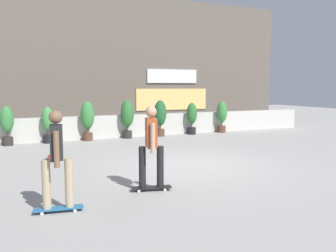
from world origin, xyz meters
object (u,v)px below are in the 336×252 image
at_px(potted_plant_0, 7,123).
at_px(skater_far_left, 57,156).
at_px(skater_by_wall_right, 151,144).
at_px(skateboard_near_camera, 52,158).
at_px(potted_plant_2, 87,118).
at_px(potted_plant_3, 127,116).
at_px(potted_plant_4, 160,115).
at_px(potted_plant_1, 48,123).
at_px(potted_plant_6, 222,115).
at_px(potted_plant_5, 192,116).

distance_m(potted_plant_0, skater_far_left, 7.83).
height_order(skater_by_wall_right, skateboard_near_camera, skater_by_wall_right).
xyz_separation_m(potted_plant_2, potted_plant_3, (1.59, 0.00, 0.02)).
xyz_separation_m(potted_plant_4, skater_far_left, (-5.16, -7.80, 0.07)).
height_order(potted_plant_2, skater_far_left, skater_far_left).
height_order(potted_plant_1, potted_plant_2, potted_plant_2).
height_order(potted_plant_0, potted_plant_6, potted_plant_6).
distance_m(potted_plant_4, skateboard_near_camera, 5.80).
bearing_deg(potted_plant_4, skater_by_wall_right, -114.36).
bearing_deg(potted_plant_3, skater_by_wall_right, -104.31).
bearing_deg(potted_plant_3, potted_plant_6, 0.00).
distance_m(potted_plant_1, potted_plant_5, 5.97).
relative_size(potted_plant_2, skateboard_near_camera, 1.85).
bearing_deg(potted_plant_6, potted_plant_2, 180.00).
relative_size(potted_plant_0, potted_plant_1, 1.04).
relative_size(potted_plant_0, potted_plant_3, 0.91).
relative_size(skater_by_wall_right, skateboard_near_camera, 2.08).
distance_m(potted_plant_2, potted_plant_5, 4.51).
distance_m(potted_plant_4, skater_by_wall_right, 7.98).
xyz_separation_m(potted_plant_0, potted_plant_3, (4.41, 0.00, 0.10)).
bearing_deg(potted_plant_6, potted_plant_4, 180.00).
distance_m(skater_far_left, skateboard_near_camera, 4.65).
bearing_deg(potted_plant_5, potted_plant_4, 180.00).
height_order(potted_plant_1, skater_far_left, skater_far_left).
height_order(potted_plant_3, skater_far_left, skater_far_left).
relative_size(potted_plant_4, skateboard_near_camera, 1.85).
xyz_separation_m(potted_plant_2, potted_plant_5, (4.51, 0.00, -0.10)).
bearing_deg(skater_far_left, potted_plant_5, 49.55).
bearing_deg(potted_plant_2, potted_plant_1, 180.00).
bearing_deg(potted_plant_5, skater_far_left, -130.45).
relative_size(potted_plant_4, skater_far_left, 0.89).
xyz_separation_m(potted_plant_6, skater_far_left, (-8.18, -7.80, 0.13)).
height_order(potted_plant_5, skateboard_near_camera, potted_plant_5).
xyz_separation_m(potted_plant_2, skater_far_left, (-2.13, -7.80, 0.06)).
distance_m(potted_plant_0, potted_plant_2, 2.82).
bearing_deg(potted_plant_2, skater_by_wall_right, -92.09).
bearing_deg(potted_plant_1, potted_plant_4, -0.00).
relative_size(potted_plant_4, potted_plant_6, 1.06).
bearing_deg(potted_plant_1, potted_plant_2, -0.00).
bearing_deg(potted_plant_0, skateboard_near_camera, -71.16).
relative_size(skater_far_left, skateboard_near_camera, 2.08).
bearing_deg(potted_plant_0, skater_by_wall_right, -70.61).
xyz_separation_m(potted_plant_4, potted_plant_5, (1.49, 0.00, -0.10)).
bearing_deg(potted_plant_3, potted_plant_1, 180.00).
relative_size(potted_plant_0, potted_plant_6, 0.99).
xyz_separation_m(potted_plant_6, skateboard_near_camera, (-7.76, -3.25, -0.75)).
height_order(potted_plant_6, skateboard_near_camera, potted_plant_6).
bearing_deg(potted_plant_4, potted_plant_0, 180.00).
bearing_deg(skater_far_left, potted_plant_6, 43.63).
distance_m(potted_plant_0, skater_by_wall_right, 7.70).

